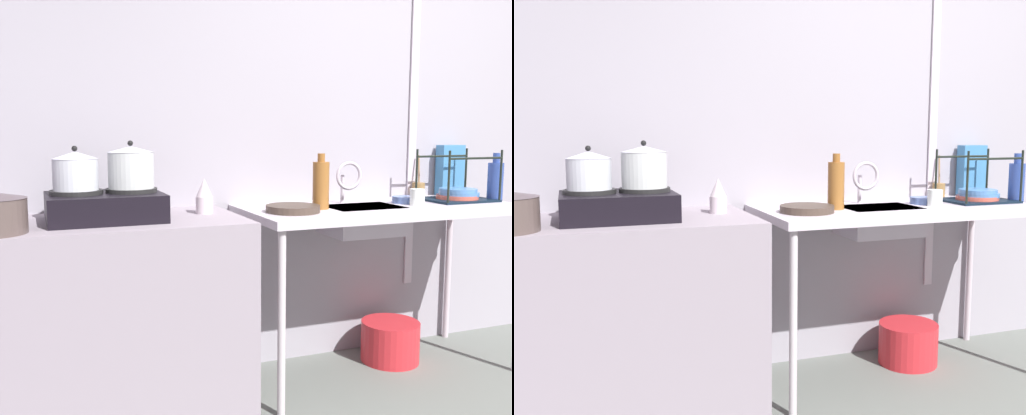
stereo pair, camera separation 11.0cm
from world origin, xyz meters
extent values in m
cube|color=#96919B|center=(0.00, 1.63, 1.22)|extent=(5.50, 0.10, 2.44)
cube|color=#BFB4C1|center=(0.10, 1.57, 1.34)|extent=(0.05, 0.01, 1.95)
cube|color=gray|center=(-1.72, 1.26, 0.45)|extent=(1.21, 0.64, 0.89)
cube|color=#BFB4C1|center=(-0.31, 1.26, 0.87)|extent=(1.45, 0.64, 0.04)
cylinder|color=#BFB6BB|center=(-1.00, 0.98, 0.43)|extent=(0.04, 0.04, 0.85)
cylinder|color=#BEADC7|center=(-1.00, 1.54, 0.43)|extent=(0.04, 0.04, 0.85)
cylinder|color=#BFAFBA|center=(0.38, 1.54, 0.43)|extent=(0.04, 0.04, 0.85)
cube|color=black|center=(-1.71, 1.26, 0.95)|extent=(0.48, 0.39, 0.12)
cylinder|color=black|center=(-1.82, 1.26, 1.02)|extent=(0.22, 0.22, 0.02)
cylinder|color=black|center=(-1.59, 1.26, 1.02)|extent=(0.22, 0.22, 0.02)
cylinder|color=silver|center=(-1.82, 1.26, 1.10)|extent=(0.19, 0.19, 0.13)
cone|color=silver|center=(-1.82, 1.26, 1.18)|extent=(0.19, 0.19, 0.03)
sphere|color=black|center=(-1.82, 1.26, 1.20)|extent=(0.02, 0.02, 0.02)
cylinder|color=silver|center=(-1.59, 1.26, 1.11)|extent=(0.20, 0.20, 0.16)
cone|color=silver|center=(-1.59, 1.26, 1.20)|extent=(0.20, 0.20, 0.03)
sphere|color=black|center=(-1.59, 1.26, 1.23)|extent=(0.02, 0.02, 0.02)
cylinder|color=silver|center=(-1.25, 1.31, 0.93)|extent=(0.08, 0.08, 0.08)
cone|color=silver|center=(-1.25, 1.31, 1.02)|extent=(0.08, 0.08, 0.08)
cube|color=#BFB4C1|center=(-0.42, 1.26, 0.82)|extent=(0.39, 0.28, 0.14)
cylinder|color=#BFB4C1|center=(-0.44, 1.43, 0.97)|extent=(0.02, 0.02, 0.15)
torus|color=#BFB4C1|center=(-0.44, 1.36, 1.04)|extent=(0.15, 0.02, 0.15)
cylinder|color=#3E3129|center=(-0.84, 1.19, 0.91)|extent=(0.26, 0.26, 0.03)
cylinder|color=black|center=(0.02, 1.14, 1.04)|extent=(0.01, 0.01, 0.28)
cylinder|color=black|center=(0.37, 1.14, 1.04)|extent=(0.01, 0.01, 0.28)
cylinder|color=black|center=(0.02, 1.41, 1.04)|extent=(0.01, 0.01, 0.28)
cylinder|color=black|center=(0.37, 1.41, 1.04)|extent=(0.01, 0.01, 0.28)
cylinder|color=black|center=(0.19, 1.14, 1.13)|extent=(0.34, 0.01, 0.01)
cylinder|color=black|center=(0.19, 1.41, 1.13)|extent=(0.34, 0.01, 0.01)
cube|color=black|center=(0.19, 1.28, 0.90)|extent=(0.36, 0.29, 0.01)
cylinder|color=#C35242|center=(0.19, 1.27, 0.92)|extent=(0.23, 0.23, 0.02)
cylinder|color=teal|center=(0.20, 1.27, 0.93)|extent=(0.21, 0.21, 0.02)
cylinder|color=teal|center=(0.19, 1.27, 0.95)|extent=(0.20, 0.20, 0.02)
cylinder|color=white|center=(-0.13, 1.20, 0.94)|extent=(0.08, 0.08, 0.08)
cylinder|color=#5873B1|center=(-0.14, 1.30, 0.91)|extent=(0.13, 0.13, 0.04)
cylinder|color=brown|center=(-0.67, 1.25, 1.01)|extent=(0.08, 0.08, 0.23)
cylinder|color=brown|center=(-0.67, 1.25, 1.15)|extent=(0.04, 0.04, 0.04)
cylinder|color=#2C448B|center=(0.40, 1.21, 1.00)|extent=(0.08, 0.08, 0.21)
cylinder|color=#2C448B|center=(0.40, 1.21, 1.13)|extent=(0.04, 0.04, 0.05)
cube|color=teal|center=(0.34, 1.52, 1.04)|extent=(0.16, 0.08, 0.30)
cylinder|color=olive|center=(0.12, 1.53, 0.94)|extent=(0.07, 0.07, 0.08)
cylinder|color=olive|center=(0.12, 1.53, 1.03)|extent=(0.03, 0.05, 0.22)
cylinder|color=red|center=(-0.17, 1.35, 0.11)|extent=(0.32, 0.32, 0.22)
camera|label=1|loc=(-2.01, -1.30, 1.28)|focal=41.06mm
camera|label=2|loc=(-1.91, -1.34, 1.28)|focal=41.06mm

